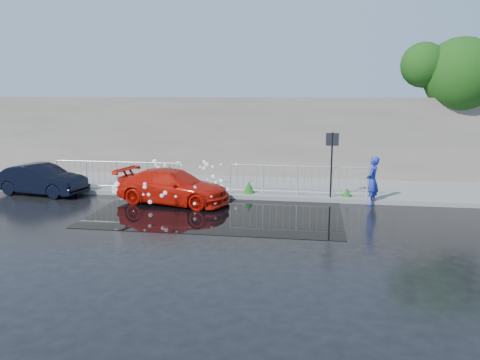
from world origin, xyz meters
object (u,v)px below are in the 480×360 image
Objects in this scene: sign_post at (332,154)px; person at (372,181)px; dark_car at (41,179)px; red_car at (173,187)px.

person is (1.42, -0.21, -0.88)m from sign_post.
person is (12.36, 0.29, 0.26)m from dark_car.
red_car is (-5.53, -1.10, -1.13)m from sign_post.
red_car reaches higher than dark_car.
sign_post is 1.68m from person.
sign_post is 11.02m from dark_car.
person is at bearing -70.52° from red_car.
sign_post is 0.61× the size of red_car.
red_car is at bearing -86.88° from dark_car.
sign_post is at bearing -66.56° from red_car.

